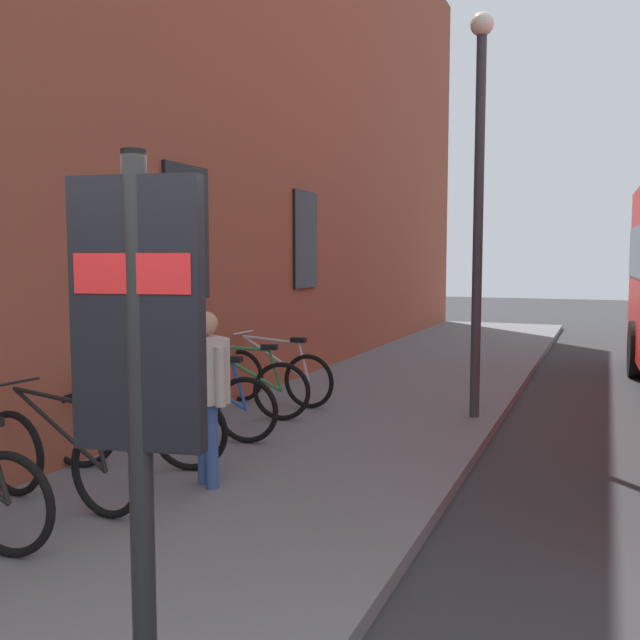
{
  "coord_description": "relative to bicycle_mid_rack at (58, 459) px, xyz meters",
  "views": [
    {
      "loc": [
        -1.53,
        -1.18,
        2.09
      ],
      "look_at": [
        4.69,
        1.41,
        1.49
      ],
      "focal_mm": 38.68,
      "sensor_mm": 36.0,
      "label": 1
    }
  ],
  "objects": [
    {
      "name": "ground",
      "position": [
        3.4,
        -3.8,
        -0.51
      ],
      "size": [
        60.0,
        60.0,
        0.0
      ],
      "primitive_type": "plane",
      "color": "#2D2D30"
    },
    {
      "name": "sidewalk_pavement",
      "position": [
        5.4,
        -1.05,
        -0.45
      ],
      "size": [
        24.0,
        3.5,
        0.12
      ],
      "primitive_type": "cube",
      "color": "slate",
      "rests_on": "ground"
    },
    {
      "name": "station_facade",
      "position": [
        6.39,
        1.0,
        4.33
      ],
      "size": [
        22.0,
        0.65,
        9.7
      ],
      "color": "brown",
      "rests_on": "ground"
    },
    {
      "name": "bicycle_mid_rack",
      "position": [
        0.0,
        0.0,
        0.0
      ],
      "size": [
        0.48,
        1.77,
        0.97
      ],
      "color": "black",
      "rests_on": "sidewalk_pavement"
    },
    {
      "name": "bicycle_nearest_sign",
      "position": [
        1.04,
        0.05,
        0.0
      ],
      "size": [
        0.68,
        1.7,
        0.97
      ],
      "color": "black",
      "rests_on": "sidewalk_pavement"
    },
    {
      "name": "bicycle_end_of_row",
      "position": [
        2.18,
        0.05,
        0.0
      ],
      "size": [
        0.48,
        1.76,
        0.97
      ],
      "color": "black",
      "rests_on": "sidewalk_pavement"
    },
    {
      "name": "bicycle_under_window",
      "position": [
        3.21,
        0.14,
        0.0
      ],
      "size": [
        0.57,
        1.74,
        0.97
      ],
      "color": "black",
      "rests_on": "sidewalk_pavement"
    },
    {
      "name": "bicycle_by_door",
      "position": [
        4.1,
        0.12,
        0.0
      ],
      "size": [
        0.48,
        1.77,
        0.97
      ],
      "color": "black",
      "rests_on": "sidewalk_pavement"
    },
    {
      "name": "transit_info_sign",
      "position": [
        -1.88,
        -2.24,
        1.21
      ],
      "size": [
        0.19,
        0.56,
        2.4
      ],
      "color": "black",
      "rests_on": "sidewalk_pavement"
    },
    {
      "name": "pedestrian_by_facade",
      "position": [
        0.89,
        -0.83,
        0.54
      ],
      "size": [
        0.41,
        0.51,
        1.52
      ],
      "color": "#334C8C",
      "rests_on": "sidewalk_pavement"
    },
    {
      "name": "street_lamp",
      "position": [
        4.44,
        -2.5,
        2.53
      ],
      "size": [
        0.28,
        0.28,
        4.89
      ],
      "color": "#333338",
      "rests_on": "sidewalk_pavement"
    }
  ]
}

